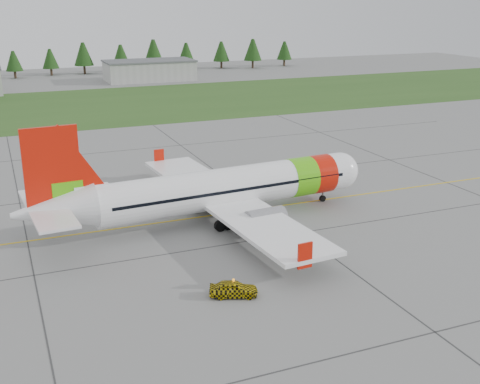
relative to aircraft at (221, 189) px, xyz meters
name	(u,v)px	position (x,y,z in m)	size (l,w,h in m)	color
ground	(204,248)	(-4.23, -6.63, -3.28)	(320.00, 320.00, 0.00)	gray
aircraft	(221,189)	(0.00, 0.00, 0.00)	(37.59, 34.72, 11.38)	white
follow_me_car	(233,274)	(-5.18, -16.39, -1.40)	(1.51, 1.28, 3.76)	yellow
grass_strip	(77,107)	(-4.23, 75.37, -3.27)	(320.00, 50.00, 0.03)	#30561E
taxi_guideline	(179,220)	(-4.23, 1.37, -3.27)	(120.00, 0.25, 0.02)	gold
hangar_east	(150,71)	(20.77, 111.37, -0.68)	(24.00, 12.00, 5.20)	#A8A8A3
treeline	(48,59)	(-4.23, 131.37, 1.72)	(160.00, 8.00, 10.00)	#1C3F14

